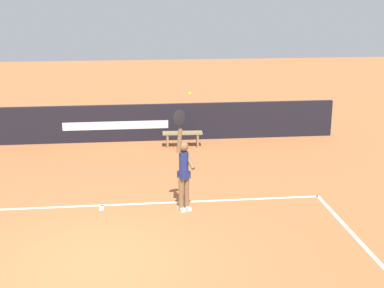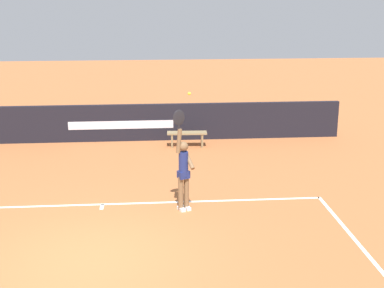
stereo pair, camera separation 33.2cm
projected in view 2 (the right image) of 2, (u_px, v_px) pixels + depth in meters
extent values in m
plane|color=#A65E34|center=(91.00, 259.00, 9.69)|extent=(60.00, 60.00, 0.00)
cube|color=white|center=(102.00, 204.00, 12.19)|extent=(10.17, 0.08, 0.00)
cube|color=white|center=(369.00, 256.00, 9.80)|extent=(0.08, 5.90, 0.00)
cube|color=white|center=(102.00, 207.00, 12.05)|extent=(0.08, 0.30, 0.00)
cube|color=black|center=(115.00, 123.00, 17.28)|extent=(14.80, 0.16, 1.20)
cube|color=silver|center=(121.00, 125.00, 17.22)|extent=(3.38, 0.01, 0.26)
cylinder|color=brown|center=(186.00, 192.00, 11.83)|extent=(0.11, 0.11, 0.79)
cylinder|color=brown|center=(181.00, 193.00, 11.77)|extent=(0.11, 0.11, 0.79)
cube|color=white|center=(187.00, 208.00, 11.91)|extent=(0.19, 0.26, 0.07)
cube|color=white|center=(181.00, 209.00, 11.85)|extent=(0.19, 0.26, 0.07)
cylinder|color=navy|center=(183.00, 164.00, 11.62)|extent=(0.21, 0.21, 0.56)
cube|color=navy|center=(184.00, 174.00, 11.68)|extent=(0.29, 0.27, 0.16)
sphere|color=brown|center=(183.00, 146.00, 11.51)|extent=(0.21, 0.21, 0.21)
cylinder|color=brown|center=(179.00, 141.00, 11.42)|extent=(0.16, 0.14, 0.53)
cylinder|color=brown|center=(189.00, 160.00, 11.59)|extent=(0.25, 0.43, 0.36)
ellipsoid|color=black|center=(179.00, 118.00, 11.28)|extent=(0.28, 0.14, 0.35)
cylinder|color=black|center=(179.00, 126.00, 11.33)|extent=(0.03, 0.03, 0.18)
sphere|color=yellow|center=(189.00, 94.00, 11.00)|extent=(0.07, 0.07, 0.07)
cube|color=olive|center=(187.00, 133.00, 16.64)|extent=(1.25, 0.41, 0.05)
cube|color=olive|center=(172.00, 140.00, 16.68)|extent=(0.07, 0.32, 0.45)
cube|color=olive|center=(202.00, 140.00, 16.72)|extent=(0.07, 0.32, 0.45)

